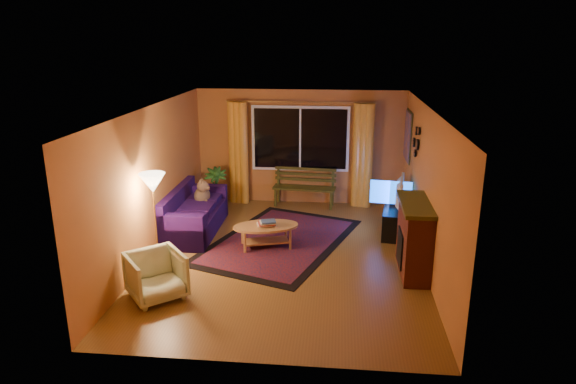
# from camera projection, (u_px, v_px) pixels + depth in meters

# --- Properties ---
(floor) EXTENTS (4.50, 6.00, 0.02)m
(floor) POSITION_uv_depth(u_px,v_px,m) (286.00, 257.00, 8.72)
(floor) COLOR brown
(floor) RESTS_ON ground
(ceiling) EXTENTS (4.50, 6.00, 0.02)m
(ceiling) POSITION_uv_depth(u_px,v_px,m) (286.00, 108.00, 7.99)
(ceiling) COLOR white
(ceiling) RESTS_ON ground
(wall_back) EXTENTS (4.50, 0.02, 2.50)m
(wall_back) POSITION_uv_depth(u_px,v_px,m) (300.00, 147.00, 11.22)
(wall_back) COLOR #BF7335
(wall_back) RESTS_ON ground
(wall_left) EXTENTS (0.02, 6.00, 2.50)m
(wall_left) POSITION_uv_depth(u_px,v_px,m) (152.00, 182.00, 8.57)
(wall_left) COLOR #BF7335
(wall_left) RESTS_ON ground
(wall_right) EXTENTS (0.02, 6.00, 2.50)m
(wall_right) POSITION_uv_depth(u_px,v_px,m) (428.00, 190.00, 8.14)
(wall_right) COLOR #BF7335
(wall_right) RESTS_ON ground
(window) EXTENTS (2.00, 0.02, 1.30)m
(window) POSITION_uv_depth(u_px,v_px,m) (300.00, 139.00, 11.10)
(window) COLOR black
(window) RESTS_ON wall_back
(curtain_rod) EXTENTS (3.20, 0.03, 0.03)m
(curtain_rod) POSITION_uv_depth(u_px,v_px,m) (300.00, 102.00, 10.82)
(curtain_rod) COLOR #BF8C3F
(curtain_rod) RESTS_ON wall_back
(curtain_left) EXTENTS (0.36, 0.36, 2.24)m
(curtain_left) POSITION_uv_depth(u_px,v_px,m) (239.00, 153.00, 11.26)
(curtain_left) COLOR gold
(curtain_left) RESTS_ON ground
(curtain_right) EXTENTS (0.36, 0.36, 2.24)m
(curtain_right) POSITION_uv_depth(u_px,v_px,m) (362.00, 156.00, 11.00)
(curtain_right) COLOR gold
(curtain_right) RESTS_ON ground
(bench) EXTENTS (1.39, 0.52, 0.41)m
(bench) POSITION_uv_depth(u_px,v_px,m) (304.00, 197.00, 11.24)
(bench) COLOR #35340F
(bench) RESTS_ON ground
(potted_plant) EXTENTS (0.59, 0.59, 0.89)m
(potted_plant) POSITION_uv_depth(u_px,v_px,m) (216.00, 188.00, 11.01)
(potted_plant) COLOR #235B1E
(potted_plant) RESTS_ON ground
(sofa) EXTENTS (0.89, 2.05, 0.82)m
(sofa) POSITION_uv_depth(u_px,v_px,m) (194.00, 211.00, 9.71)
(sofa) COLOR #210B45
(sofa) RESTS_ON ground
(dog) EXTENTS (0.37, 0.45, 0.43)m
(dog) POSITION_uv_depth(u_px,v_px,m) (202.00, 193.00, 10.08)
(dog) COLOR brown
(dog) RESTS_ON sofa
(armchair) EXTENTS (0.99, 0.98, 0.75)m
(armchair) POSITION_uv_depth(u_px,v_px,m) (156.00, 274.00, 7.24)
(armchair) COLOR beige
(armchair) RESTS_ON ground
(floor_lamp) EXTENTS (0.29, 0.29, 1.60)m
(floor_lamp) POSITION_uv_depth(u_px,v_px,m) (156.00, 222.00, 8.01)
(floor_lamp) COLOR #BF8C3F
(floor_lamp) RESTS_ON ground
(rug) EXTENTS (3.05, 3.79, 0.02)m
(rug) POSITION_uv_depth(u_px,v_px,m) (280.00, 241.00, 9.34)
(rug) COLOR maroon
(rug) RESTS_ON ground
(coffee_table) EXTENTS (1.42, 1.42, 0.42)m
(coffee_table) POSITION_uv_depth(u_px,v_px,m) (266.00, 236.00, 9.02)
(coffee_table) COLOR #B98248
(coffee_table) RESTS_ON ground
(tv_console) EXTENTS (0.57, 1.27, 0.51)m
(tv_console) POSITION_uv_depth(u_px,v_px,m) (395.00, 219.00, 9.72)
(tv_console) COLOR black
(tv_console) RESTS_ON ground
(television) EXTENTS (0.26, 0.97, 0.55)m
(television) POSITION_uv_depth(u_px,v_px,m) (396.00, 193.00, 9.56)
(television) COLOR black
(television) RESTS_ON tv_console
(fireplace) EXTENTS (0.40, 1.20, 1.10)m
(fireplace) POSITION_uv_depth(u_px,v_px,m) (414.00, 240.00, 7.98)
(fireplace) COLOR maroon
(fireplace) RESTS_ON ground
(mirror_cluster) EXTENTS (0.06, 0.60, 0.56)m
(mirror_cluster) POSITION_uv_depth(u_px,v_px,m) (416.00, 140.00, 9.22)
(mirror_cluster) COLOR black
(mirror_cluster) RESTS_ON wall_right
(painting) EXTENTS (0.04, 0.76, 0.96)m
(painting) POSITION_uv_depth(u_px,v_px,m) (408.00, 136.00, 10.36)
(painting) COLOR #CC6016
(painting) RESTS_ON wall_right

